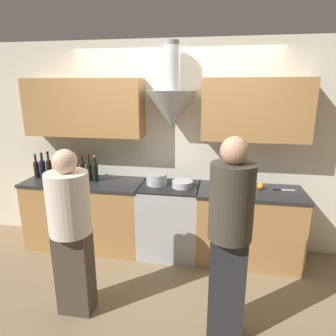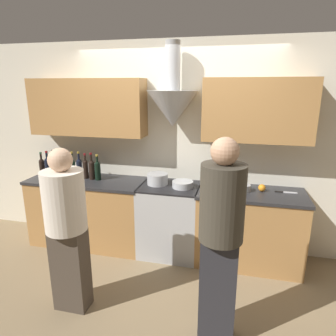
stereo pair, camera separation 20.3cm
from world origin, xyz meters
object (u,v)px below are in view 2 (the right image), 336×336
at_px(stove_range, 170,219).
at_px(wine_bottle_0, 42,166).
at_px(wine_bottle_3, 61,167).
at_px(wine_bottle_2, 54,166).
at_px(wine_bottle_5, 73,168).
at_px(orange_fruit, 262,188).
at_px(wine_bottle_4, 67,168).
at_px(wine_bottle_1, 48,166).
at_px(stock_pot, 158,179).
at_px(person_foreground_left, 67,225).
at_px(person_foreground_right, 221,235).
at_px(wine_bottle_6, 79,167).
at_px(mixing_bowl, 183,184).
at_px(wine_bottle_8, 92,169).
at_px(wine_bottle_9, 98,170).
at_px(wine_bottle_7, 86,168).
at_px(saucepan, 243,188).

height_order(stove_range, wine_bottle_0, wine_bottle_0).
bearing_deg(wine_bottle_3, wine_bottle_2, -179.82).
bearing_deg(wine_bottle_3, stove_range, -1.22).
bearing_deg(wine_bottle_5, wine_bottle_2, 178.32).
relative_size(wine_bottle_3, orange_fruit, 4.22).
bearing_deg(wine_bottle_4, wine_bottle_1, 179.98).
xyz_separation_m(wine_bottle_2, stock_pot, (1.43, -0.01, -0.07)).
bearing_deg(person_foreground_left, wine_bottle_3, 124.08).
bearing_deg(person_foreground_right, stove_range, 119.48).
relative_size(stove_range, orange_fruit, 10.76).
xyz_separation_m(stove_range, wine_bottle_1, (-1.69, 0.03, 0.58)).
distance_m(orange_fruit, person_foreground_left, 2.14).
relative_size(wine_bottle_1, wine_bottle_6, 0.97).
relative_size(wine_bottle_3, person_foreground_right, 0.20).
bearing_deg(wine_bottle_1, wine_bottle_0, -179.18).
height_order(stove_range, wine_bottle_2, wine_bottle_2).
xyz_separation_m(wine_bottle_4, mixing_bowl, (1.56, -0.06, -0.09)).
bearing_deg(wine_bottle_5, wine_bottle_3, 177.33).
bearing_deg(stove_range, mixing_bowl, -9.18).
relative_size(wine_bottle_8, mixing_bowl, 1.40).
bearing_deg(wine_bottle_9, wine_bottle_6, 174.89).
bearing_deg(stove_range, wine_bottle_5, 178.99).
distance_m(wine_bottle_9, person_foreground_left, 1.24).
relative_size(wine_bottle_1, wine_bottle_8, 0.97).
bearing_deg(wine_bottle_6, stove_range, -1.92).
xyz_separation_m(wine_bottle_0, orange_fruit, (2.85, 0.03, -0.09)).
relative_size(wine_bottle_6, orange_fruit, 4.22).
xyz_separation_m(mixing_bowl, person_foreground_right, (0.53, -1.19, 0.02)).
height_order(wine_bottle_2, wine_bottle_6, wine_bottle_2).
height_order(wine_bottle_7, wine_bottle_9, same).
distance_m(wine_bottle_2, wine_bottle_9, 0.64).
height_order(wine_bottle_0, wine_bottle_7, wine_bottle_7).
bearing_deg(stock_pot, orange_fruit, 1.46).
distance_m(wine_bottle_2, wine_bottle_3, 0.10).
bearing_deg(wine_bottle_9, wine_bottle_8, 176.65).
relative_size(stove_range, saucepan, 5.17).
relative_size(wine_bottle_0, wine_bottle_1, 0.94).
xyz_separation_m(wine_bottle_8, stock_pot, (0.88, 0.00, -0.07)).
bearing_deg(wine_bottle_5, wine_bottle_8, -0.27).
distance_m(wine_bottle_8, saucepan, 1.90).
bearing_deg(wine_bottle_3, wine_bottle_5, -2.67).
xyz_separation_m(wine_bottle_8, wine_bottle_9, (0.09, -0.00, -0.00)).
bearing_deg(orange_fruit, wine_bottle_3, -179.50).
height_order(wine_bottle_0, person_foreground_right, person_foreground_right).
height_order(wine_bottle_3, stock_pot, wine_bottle_3).
distance_m(wine_bottle_4, wine_bottle_5, 0.09).
xyz_separation_m(wine_bottle_1, wine_bottle_3, (0.19, 0.00, -0.00)).
relative_size(wine_bottle_3, wine_bottle_8, 1.00).
height_order(wine_bottle_3, mixing_bowl, wine_bottle_3).
distance_m(wine_bottle_4, person_foreground_left, 1.42).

